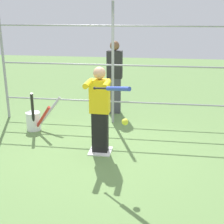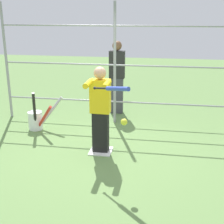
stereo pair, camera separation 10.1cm
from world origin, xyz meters
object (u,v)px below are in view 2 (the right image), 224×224
baseball_bat_swinging (114,89)px  bat_bucket (37,119)px  bystander_behind_fence (117,76)px  batter (100,108)px  softball_in_flight (124,122)px

baseball_bat_swinging → bat_bucket: 2.77m
bystander_behind_fence → bat_bucket: bearing=43.8°
batter → bystander_behind_fence: 2.34m
batter → baseball_bat_swinging: size_ratio=2.41×
softball_in_flight → batter: bearing=-60.4°
softball_in_flight → baseball_bat_swinging: bearing=-53.2°
bat_bucket → bystander_behind_fence: bystander_behind_fence is taller
softball_in_flight → bystander_behind_fence: size_ratio=0.05×
baseball_bat_swinging → batter: bearing=-63.1°
batter → baseball_bat_swinging: bearing=116.9°
batter → bat_bucket: 1.91m
batter → baseball_bat_swinging: 0.97m
baseball_bat_swinging → bat_bucket: bearing=-39.4°
bat_bucket → bystander_behind_fence: size_ratio=0.50×
batter → bat_bucket: batter is taller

